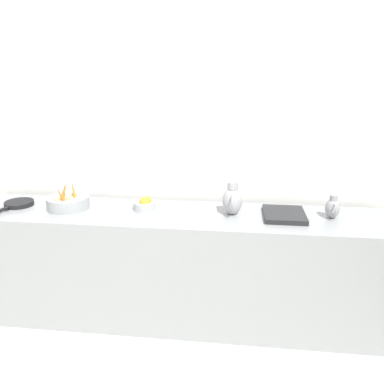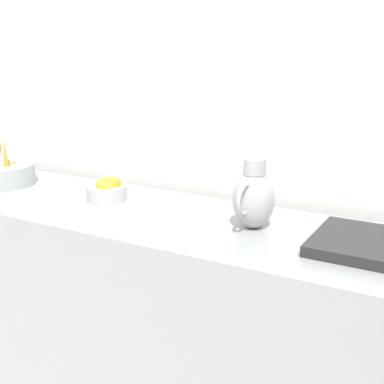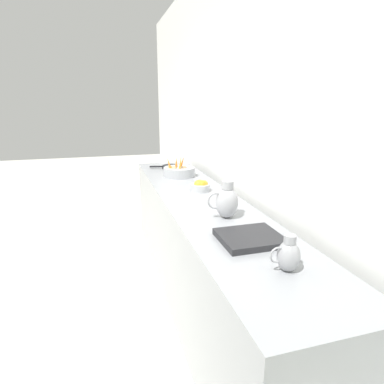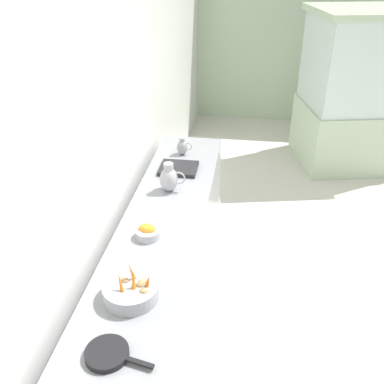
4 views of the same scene
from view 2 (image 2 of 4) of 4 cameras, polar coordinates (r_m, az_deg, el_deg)
tile_wall_left at (r=2.16m, az=12.15°, el=14.33°), size 0.10×8.81×3.00m
prep_counter at (r=2.28m, az=-5.21°, el=-12.90°), size 0.62×3.26×0.90m
orange_bowl at (r=2.25m, az=-9.11°, el=0.32°), size 0.17×0.17×0.10m
metal_pitcher_tall at (r=1.88m, az=6.66°, el=-0.57°), size 0.21×0.15×0.25m
counter_sink_basin at (r=1.79m, az=17.86°, el=-5.27°), size 0.34×0.30×0.04m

